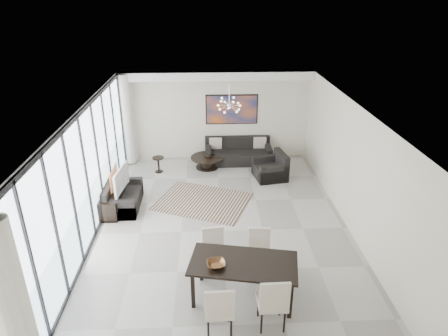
{
  "coord_description": "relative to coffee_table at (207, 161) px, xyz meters",
  "views": [
    {
      "loc": [
        -0.32,
        -7.93,
        5.24
      ],
      "look_at": [
        0.08,
        0.83,
        1.25
      ],
      "focal_mm": 32.0,
      "sensor_mm": 36.0,
      "label": 1
    }
  ],
  "objects": [
    {
      "name": "room_shell",
      "position": [
        0.78,
        -3.66,
        1.25
      ],
      "size": [
        6.0,
        9.0,
        2.9
      ],
      "color": "#A8A39B",
      "rests_on": "ground"
    },
    {
      "name": "bowl_coffee",
      "position": [
        0.07,
        -0.03,
        0.2
      ],
      "size": [
        0.28,
        0.28,
        0.08
      ],
      "primitive_type": "imported",
      "rotation": [
        0.0,
        0.0,
        -0.07
      ],
      "color": "brown",
      "rests_on": "coffee_table"
    },
    {
      "name": "window_wall",
      "position": [
        -2.53,
        -3.66,
        1.26
      ],
      "size": [
        0.37,
        8.95,
        2.9
      ],
      "color": "silver",
      "rests_on": "floor"
    },
    {
      "name": "sofa_main",
      "position": [
        1.01,
        0.41,
        0.06
      ],
      "size": [
        2.13,
        0.87,
        0.77
      ],
      "color": "black",
      "rests_on": "floor"
    },
    {
      "name": "dining_chair_ne",
      "position": [
        1.01,
        -5.08,
        0.32
      ],
      "size": [
        0.45,
        0.45,
        0.92
      ],
      "color": "beige",
      "rests_on": "floor"
    },
    {
      "name": "side_table",
      "position": [
        -1.5,
        -0.28,
        0.12
      ],
      "size": [
        0.36,
        0.36,
        0.49
      ],
      "color": "black",
      "rests_on": "floor"
    },
    {
      "name": "bowl_dining",
      "position": [
        0.12,
        -5.96,
        0.63
      ],
      "size": [
        0.37,
        0.37,
        0.08
      ],
      "primitive_type": "imported",
      "rotation": [
        0.0,
        0.0,
        0.15
      ],
      "color": "brown",
      "rests_on": "dining_table"
    },
    {
      "name": "coffee_table",
      "position": [
        0.0,
        0.0,
        0.0
      ],
      "size": [
        1.03,
        1.03,
        0.36
      ],
      "color": "black",
      "rests_on": "floor"
    },
    {
      "name": "dining_chair_nw",
      "position": [
        0.1,
        -5.04,
        0.33
      ],
      "size": [
        0.49,
        0.49,
        0.93
      ],
      "color": "beige",
      "rests_on": "floor"
    },
    {
      "name": "rug",
      "position": [
        -0.13,
        -2.23,
        -0.2
      ],
      "size": [
        2.82,
        2.53,
        0.01
      ],
      "primitive_type": "cube",
      "rotation": [
        0.0,
        0.0,
        -0.38
      ],
      "color": "black",
      "rests_on": "floor"
    },
    {
      "name": "loveseat",
      "position": [
        -2.22,
        -2.4,
        0.04
      ],
      "size": [
        0.8,
        1.43,
        0.71
      ],
      "color": "black",
      "rests_on": "floor"
    },
    {
      "name": "soffit",
      "position": [
        0.32,
        0.64,
        2.57
      ],
      "size": [
        5.98,
        0.4,
        0.26
      ],
      "primitive_type": "cube",
      "color": "white",
      "rests_on": "room_shell"
    },
    {
      "name": "dining_table",
      "position": [
        0.61,
        -5.88,
        0.5
      ],
      "size": [
        2.05,
        1.29,
        0.79
      ],
      "color": "black",
      "rests_on": "floor"
    },
    {
      "name": "television",
      "position": [
        -2.28,
        -2.44,
        0.61
      ],
      "size": [
        0.26,
        1.05,
        0.6
      ],
      "primitive_type": "imported",
      "rotation": [
        0.0,
        0.0,
        1.45
      ],
      "color": "gray",
      "rests_on": "tv_console"
    },
    {
      "name": "armchair",
      "position": [
        1.91,
        -0.84,
        0.06
      ],
      "size": [
        1.03,
        1.07,
        0.78
      ],
      "color": "black",
      "rests_on": "floor"
    },
    {
      "name": "tv_console",
      "position": [
        -2.44,
        -2.38,
        0.05
      ],
      "size": [
        0.46,
        1.64,
        0.51
      ],
      "primitive_type": "cube",
      "color": "black",
      "rests_on": "floor"
    },
    {
      "name": "chandelier",
      "position": [
        0.62,
        -1.16,
        2.15
      ],
      "size": [
        0.66,
        0.66,
        0.71
      ],
      "color": "silver",
      "rests_on": "room_shell"
    },
    {
      "name": "dining_chair_sw",
      "position": [
        0.15,
        -6.75,
        0.38
      ],
      "size": [
        0.48,
        0.48,
        1.02
      ],
      "color": "beige",
      "rests_on": "floor"
    },
    {
      "name": "painting",
      "position": [
        0.82,
        0.81,
        1.45
      ],
      "size": [
        1.68,
        0.04,
        0.98
      ],
      "primitive_type": "cube",
      "color": "#C0561A",
      "rests_on": "room_shell"
    },
    {
      "name": "dining_chair_se",
      "position": [
        1.03,
        -6.64,
        0.4
      ],
      "size": [
        0.49,
        0.49,
        1.05
      ],
      "color": "beige",
      "rests_on": "floor"
    }
  ]
}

